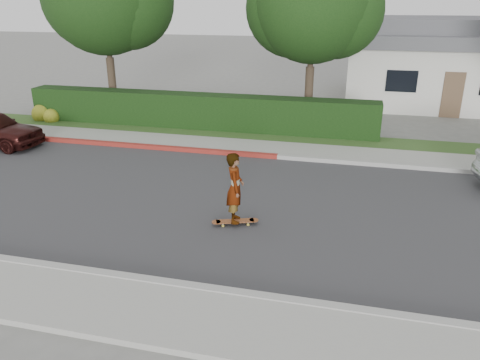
# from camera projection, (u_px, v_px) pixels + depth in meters

# --- Properties ---
(ground) EXTENTS (120.00, 120.00, 0.00)m
(ground) POSITION_uv_depth(u_px,v_px,m) (217.00, 202.00, 12.77)
(ground) COLOR slate
(ground) RESTS_ON ground
(road) EXTENTS (60.00, 8.00, 0.01)m
(road) POSITION_uv_depth(u_px,v_px,m) (217.00, 202.00, 12.77)
(road) COLOR #2D2D30
(road) RESTS_ON ground
(curb_near) EXTENTS (60.00, 0.20, 0.15)m
(curb_near) POSITION_uv_depth(u_px,v_px,m) (156.00, 283.00, 9.03)
(curb_near) COLOR #9E9E99
(curb_near) RESTS_ON ground
(sidewalk_near) EXTENTS (60.00, 1.60, 0.12)m
(sidewalk_near) POSITION_uv_depth(u_px,v_px,m) (136.00, 312.00, 8.22)
(sidewalk_near) COLOR gray
(sidewalk_near) RESTS_ON ground
(curb_far) EXTENTS (60.00, 0.20, 0.15)m
(curb_far) POSITION_uv_depth(u_px,v_px,m) (249.00, 154.00, 16.46)
(curb_far) COLOR #9E9E99
(curb_far) RESTS_ON ground
(curb_red_section) EXTENTS (12.00, 0.21, 0.15)m
(curb_red_section) POSITION_uv_depth(u_px,v_px,m) (120.00, 145.00, 17.56)
(curb_red_section) COLOR maroon
(curb_red_section) RESTS_ON ground
(sidewalk_far) EXTENTS (60.00, 1.60, 0.12)m
(sidewalk_far) POSITION_uv_depth(u_px,v_px,m) (255.00, 148.00, 17.28)
(sidewalk_far) COLOR gray
(sidewalk_far) RESTS_ON ground
(planting_strip) EXTENTS (60.00, 1.60, 0.10)m
(planting_strip) POSITION_uv_depth(u_px,v_px,m) (263.00, 136.00, 18.73)
(planting_strip) COLOR #2D4C1E
(planting_strip) RESTS_ON ground
(hedge) EXTENTS (15.00, 1.00, 1.50)m
(hedge) POSITION_uv_depth(u_px,v_px,m) (196.00, 112.00, 19.68)
(hedge) COLOR black
(hedge) RESTS_ON ground
(flowering_shrub) EXTENTS (1.40, 1.00, 0.90)m
(flowering_shrub) POSITION_uv_depth(u_px,v_px,m) (45.00, 115.00, 20.97)
(flowering_shrub) COLOR #2D4C19
(flowering_shrub) RESTS_ON ground
(tree_center) EXTENTS (5.66, 4.84, 7.44)m
(tree_center) POSITION_uv_depth(u_px,v_px,m) (313.00, 6.00, 18.98)
(tree_center) COLOR #33261C
(tree_center) RESTS_ON ground
(house) EXTENTS (10.60, 8.60, 4.30)m
(house) POSITION_uv_depth(u_px,v_px,m) (446.00, 61.00, 24.72)
(house) COLOR beige
(house) RESTS_ON ground
(skateboard) EXTENTS (1.16, 0.61, 0.11)m
(skateboard) POSITION_uv_depth(u_px,v_px,m) (235.00, 221.00, 11.46)
(skateboard) COLOR gold
(skateboard) RESTS_ON ground
(skateboarder) EXTENTS (0.56, 0.72, 1.74)m
(skateboarder) POSITION_uv_depth(u_px,v_px,m) (235.00, 188.00, 11.14)
(skateboarder) COLOR white
(skateboarder) RESTS_ON skateboard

